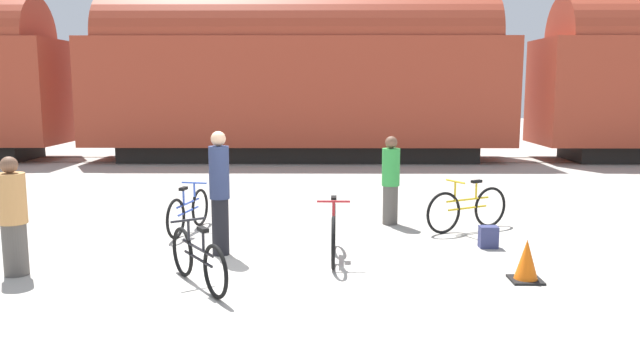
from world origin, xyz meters
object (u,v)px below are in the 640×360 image
person_in_green (391,180)px  backpack (488,237)px  bicycle_maroon (334,233)px  person_in_navy (220,192)px  traffic_cone (526,262)px  bicycle_black (198,259)px  bicycle_blue (188,212)px  bicycle_yellow (467,209)px  person_in_tan (13,217)px  freight_train (298,75)px

person_in_green → backpack: 2.23m
bicycle_maroon → person_in_navy: (-1.68, 0.23, 0.56)m
person_in_navy → traffic_cone: person_in_navy is taller
bicycle_black → person_in_green: (2.76, 3.59, 0.46)m
bicycle_maroon → bicycle_blue: bearing=146.0°
traffic_cone → bicycle_maroon: bearing=157.8°
bicycle_yellow → person_in_navy: size_ratio=0.86×
bicycle_blue → person_in_green: 3.61m
bicycle_yellow → traffic_cone: bicycle_yellow is taller
bicycle_yellow → backpack: (0.07, -1.18, -0.21)m
bicycle_blue → person_in_tan: size_ratio=1.03×
person_in_tan → backpack: size_ratio=4.67×
bicycle_maroon → traffic_cone: bearing=-22.2°
freight_train → person_in_navy: size_ratio=23.83×
person_in_navy → traffic_cone: (4.14, -1.23, -0.69)m
freight_train → backpack: size_ratio=129.14×
freight_train → bicycle_maroon: 12.46m
bicycle_blue → bicycle_yellow: bearing=2.1°
bicycle_black → bicycle_maroon: 2.13m
bicycle_black → bicycle_maroon: size_ratio=0.83×
person_in_tan → backpack: 6.83m
bicycle_black → bicycle_yellow: bearing=37.6°
bicycle_blue → person_in_navy: 1.75m
bicycle_yellow → traffic_cone: size_ratio=2.87×
bicycle_yellow → person_in_green: person_in_green is taller
bicycle_yellow → bicycle_maroon: bearing=-141.8°
person_in_navy → backpack: (4.09, 0.44, -0.78)m
person_in_navy → person_in_green: bearing=-175.7°
person_in_green → backpack: size_ratio=4.71×
bicycle_maroon → backpack: bearing=15.4°
bicycle_maroon → person_in_green: size_ratio=1.08×
bicycle_maroon → traffic_cone: bicycle_maroon is taller
freight_train → bicycle_maroon: bearing=-85.1°
freight_train → traffic_cone: 13.88m
bicycle_yellow → freight_train: bearing=108.1°
freight_train → bicycle_black: size_ratio=30.43×
freight_train → bicycle_black: bearing=-92.8°
person_in_tan → person_in_green: bearing=65.4°
backpack → traffic_cone: 1.68m
freight_train → bicycle_black: (-0.66, -13.45, -2.50)m
bicycle_blue → backpack: bearing=-11.6°
freight_train → bicycle_black: 13.69m
bicycle_black → backpack: bicycle_black is taller
person_in_green → bicycle_maroon: bearing=-167.8°
bicycle_yellow → bicycle_maroon: size_ratio=0.91×
person_in_green → freight_train: bearing=48.7°
person_in_green → person_in_navy: bearing=164.1°
bicycle_yellow → person_in_tan: 7.10m
freight_train → bicycle_black: freight_train is taller
bicycle_yellow → traffic_cone: 2.86m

